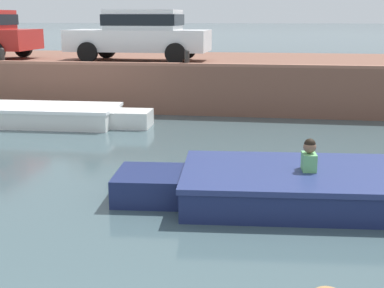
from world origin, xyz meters
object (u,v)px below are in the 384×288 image
at_px(mooring_bollard_mid, 187,57).
at_px(boat_moored_west_white, 35,115).
at_px(car_left_inner_white, 140,33).
at_px(motorboat_passing, 344,187).
at_px(mooring_bollard_west, 2,55).

bearing_deg(mooring_bollard_mid, boat_moored_west_white, -150.37).
relative_size(boat_moored_west_white, car_left_inner_white, 1.30).
bearing_deg(mooring_bollard_mid, car_left_inner_white, 140.07).
distance_m(car_left_inner_white, mooring_bollard_mid, 2.27).
bearing_deg(car_left_inner_white, boat_moored_west_white, -119.43).
distance_m(boat_moored_west_white, motorboat_passing, 8.72).
bearing_deg(mooring_bollard_west, mooring_bollard_mid, 0.00).
height_order(boat_moored_west_white, mooring_bollard_mid, mooring_bollard_mid).
bearing_deg(car_left_inner_white, mooring_bollard_mid, -39.93).
xyz_separation_m(motorboat_passing, mooring_bollard_mid, (-3.53, 7.02, 1.37)).
relative_size(car_left_inner_white, mooring_bollard_mid, 9.80).
xyz_separation_m(mooring_bollard_west, mooring_bollard_mid, (5.53, 0.00, 0.00)).
relative_size(motorboat_passing, car_left_inner_white, 1.50).
height_order(car_left_inner_white, mooring_bollard_west, car_left_inner_white).
xyz_separation_m(motorboat_passing, mooring_bollard_west, (-9.06, 7.02, 1.37)).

